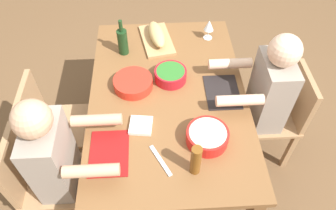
% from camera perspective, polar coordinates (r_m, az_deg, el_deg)
% --- Properties ---
extents(ground_plane, '(8.00, 8.00, 0.00)m').
position_cam_1_polar(ground_plane, '(2.82, 0.00, -8.29)').
color(ground_plane, brown).
extents(dining_table, '(1.62, 1.07, 0.74)m').
position_cam_1_polar(dining_table, '(2.28, 0.00, 0.48)').
color(dining_table, brown).
rests_on(dining_table, ground_plane).
extents(chair_near_center, '(0.40, 0.40, 0.85)m').
position_cam_1_polar(chair_near_center, '(2.59, 19.22, -1.27)').
color(chair_near_center, '#A87F56').
rests_on(chair_near_center, ground_plane).
extents(diner_near_center, '(0.41, 0.53, 1.20)m').
position_cam_1_polar(diner_near_center, '(2.38, 16.40, 1.77)').
color(diner_near_center, '#2D2D38').
rests_on(diner_near_center, ground_plane).
extents(chair_far_center, '(0.40, 0.40, 0.85)m').
position_cam_1_polar(chair_far_center, '(2.54, -19.69, -2.97)').
color(chair_far_center, '#A87F56').
rests_on(chair_far_center, ground_plane).
extents(chair_far_left, '(0.40, 0.40, 0.85)m').
position_cam_1_polar(chair_far_left, '(2.30, -21.55, -11.82)').
color(chair_far_left, '#A87F56').
rests_on(chair_far_left, ground_plane).
extents(diner_far_left, '(0.41, 0.53, 1.20)m').
position_cam_1_polar(diner_far_left, '(2.07, -18.39, -9.05)').
color(diner_far_left, '#2D2D38').
rests_on(diner_far_left, ground_plane).
extents(serving_bowl_pasta, '(0.26, 0.26, 0.09)m').
position_cam_1_polar(serving_bowl_pasta, '(1.96, 6.92, -5.41)').
color(serving_bowl_pasta, red).
rests_on(serving_bowl_pasta, dining_table).
extents(serving_bowl_greens, '(0.23, 0.23, 0.08)m').
position_cam_1_polar(serving_bowl_greens, '(2.29, 0.45, 5.37)').
color(serving_bowl_greens, '#B21923').
rests_on(serving_bowl_greens, dining_table).
extents(serving_bowl_salad, '(0.27, 0.27, 0.07)m').
position_cam_1_polar(serving_bowl_salad, '(2.26, -6.14, 3.91)').
color(serving_bowl_salad, red).
rests_on(serving_bowl_salad, dining_table).
extents(cutting_board, '(0.43, 0.29, 0.02)m').
position_cam_1_polar(cutting_board, '(2.64, -1.99, 11.34)').
color(cutting_board, tan).
rests_on(cutting_board, dining_table).
extents(bread_loaf, '(0.33, 0.17, 0.09)m').
position_cam_1_polar(bread_loaf, '(2.60, -2.02, 12.28)').
color(bread_loaf, tan).
rests_on(bread_loaf, cutting_board).
extents(wine_bottle, '(0.08, 0.08, 0.29)m').
position_cam_1_polar(wine_bottle, '(2.49, -7.95, 11.01)').
color(wine_bottle, '#193819').
rests_on(wine_bottle, dining_table).
extents(beer_bottle, '(0.06, 0.06, 0.22)m').
position_cam_1_polar(beer_bottle, '(1.79, 4.91, -9.62)').
color(beer_bottle, brown).
rests_on(beer_bottle, dining_table).
extents(wine_glass, '(0.08, 0.08, 0.17)m').
position_cam_1_polar(wine_glass, '(2.62, 7.19, 13.57)').
color(wine_glass, silver).
rests_on(wine_glass, dining_table).
extents(placemat_near_center, '(0.32, 0.23, 0.01)m').
position_cam_1_polar(placemat_near_center, '(2.26, 9.49, 2.27)').
color(placemat_near_center, black).
rests_on(placemat_near_center, dining_table).
extents(placemat_far_left, '(0.32, 0.23, 0.01)m').
position_cam_1_polar(placemat_far_left, '(1.97, -10.28, -8.28)').
color(placemat_far_left, maroon).
rests_on(placemat_far_left, dining_table).
extents(carving_knife, '(0.22, 0.13, 0.01)m').
position_cam_1_polar(carving_knife, '(1.91, -1.31, -9.68)').
color(carving_knife, silver).
rests_on(carving_knife, dining_table).
extents(napkin_stack, '(0.16, 0.16, 0.02)m').
position_cam_1_polar(napkin_stack, '(2.05, -4.78, -3.60)').
color(napkin_stack, white).
rests_on(napkin_stack, dining_table).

